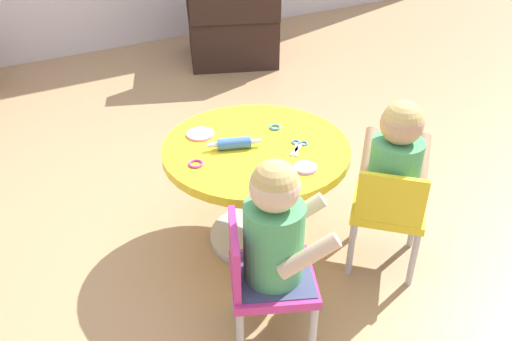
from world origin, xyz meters
TOP-DOWN VIEW (x-y plane):
  - ground_plane at (0.00, 0.00)m, footprint 10.00×10.00m
  - craft_table at (0.00, 0.00)m, footprint 0.81×0.81m
  - child_chair_left at (-0.27, -0.52)m, footprint 0.40×0.40m
  - seated_child_left at (-0.23, -0.54)m, footprint 0.43×0.39m
  - child_chair_right at (0.39, -0.44)m, footprint 0.42×0.42m
  - seated_child_right at (0.42, -0.41)m, footprint 0.43×0.43m
  - armchair_dark at (1.00, 2.15)m, footprint 0.92×0.93m
  - rolling_pin at (-0.09, 0.02)m, footprint 0.22×0.10m
  - craft_scissors at (0.15, -0.10)m, footprint 0.13×0.13m
  - playdough_blob_0 at (0.08, -0.26)m, footprint 0.09×0.09m
  - playdough_blob_1 at (-0.17, 0.20)m, footprint 0.12×0.12m
  - cookie_cutter_0 at (-0.29, -0.01)m, footprint 0.06×0.06m
  - cookie_cutter_1 at (0.15, 0.09)m, footprint 0.05×0.05m

SIDE VIEW (x-z plane):
  - ground_plane at x=0.00m, z-range 0.00..0.00m
  - child_chair_left at x=-0.27m, z-range 0.04..0.57m
  - child_chair_right at x=0.39m, z-range 0.04..0.57m
  - armchair_dark at x=1.00m, z-range -0.12..0.73m
  - craft_table at x=0.00m, z-range 0.12..0.63m
  - craft_scissors at x=0.15m, z-range 0.51..0.52m
  - cookie_cutter_0 at x=-0.29m, z-range 0.51..0.52m
  - cookie_cutter_1 at x=0.15m, z-range 0.51..0.52m
  - playdough_blob_1 at x=-0.17m, z-range 0.51..0.52m
  - playdough_blob_0 at x=0.08m, z-range 0.51..0.53m
  - seated_child_left at x=-0.23m, z-range 0.28..0.79m
  - seated_child_right at x=0.42m, z-range 0.28..0.79m
  - rolling_pin at x=-0.09m, z-range 0.51..0.56m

